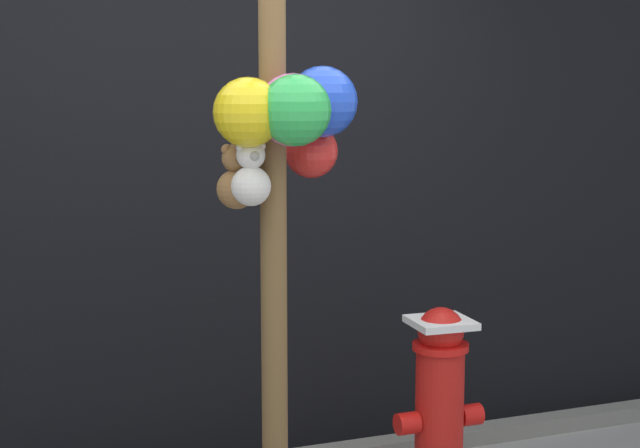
# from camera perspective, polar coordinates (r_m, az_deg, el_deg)

# --- Properties ---
(building_wall) EXTENTS (10.00, 0.20, 3.59)m
(building_wall) POSITION_cam_1_polar(r_m,az_deg,el_deg) (4.66, -6.61, 7.97)
(building_wall) COLOR black
(building_wall) RESTS_ON ground_plane
(memorial_post) EXTENTS (0.63, 0.51, 3.03)m
(memorial_post) POSITION_cam_1_polar(r_m,az_deg,el_deg) (3.49, -2.13, 7.38)
(memorial_post) COLOR brown
(memorial_post) RESTS_ON ground_plane
(fire_hydrant) EXTENTS (0.40, 0.26, 0.87)m
(fire_hydrant) POSITION_cam_1_polar(r_m,az_deg,el_deg) (4.31, 6.97, -10.20)
(fire_hydrant) COLOR red
(fire_hydrant) RESTS_ON ground_plane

